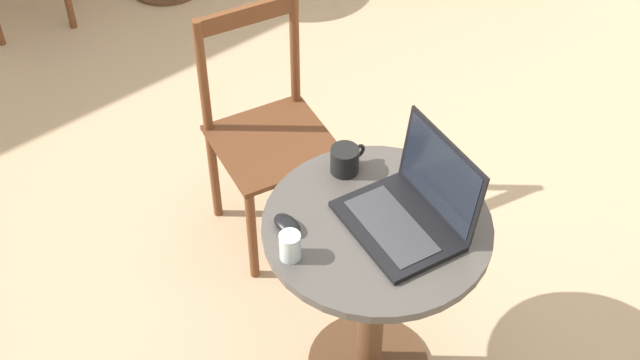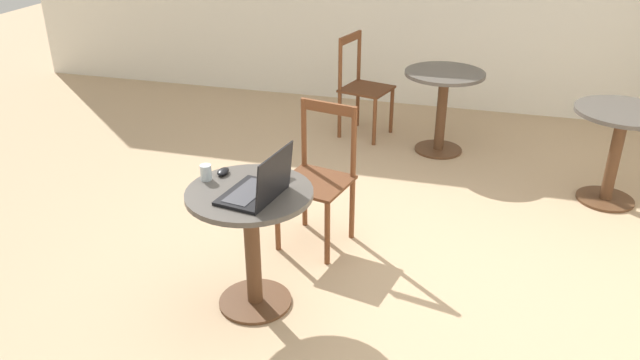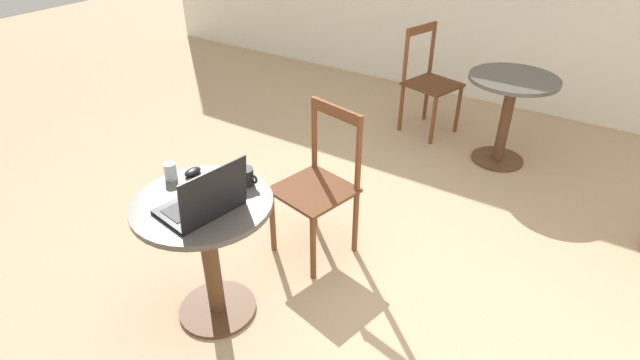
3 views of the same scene
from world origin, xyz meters
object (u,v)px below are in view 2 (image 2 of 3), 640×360
cafe_table_near (251,224)px  cafe_table_mid (619,137)px  chair_far_left (362,87)px  mouse (223,172)px  cafe_table_far (443,95)px  chair_near_back (318,179)px  drinking_glass (206,172)px  laptop (259,188)px  mug (277,167)px

cafe_table_near → cafe_table_mid: 2.87m
chair_far_left → mouse: (-0.25, -2.60, 0.28)m
cafe_table_far → mouse: mouse is taller
cafe_table_near → chair_far_left: 2.76m
cafe_table_near → chair_near_back: (0.17, 0.77, -0.06)m
cafe_table_far → chair_far_left: size_ratio=0.77×
cafe_table_near → cafe_table_far: (0.79, 2.55, 0.00)m
chair_near_back → cafe_table_mid: bearing=30.4°
drinking_glass → cafe_table_far: bearing=66.7°
cafe_table_mid → drinking_glass: (-2.41, -1.86, 0.25)m
cafe_table_near → laptop: 0.28m
cafe_table_mid → drinking_glass: 3.05m
mouse → drinking_glass: 0.11m
chair_far_left → mug: (0.04, -2.52, 0.31)m
cafe_table_near → cafe_table_mid: size_ratio=1.00×
cafe_table_far → mug: (-0.72, -2.31, 0.25)m
laptop → cafe_table_far: bearing=74.6°
laptop → mouse: bearing=144.4°
cafe_table_near → drinking_glass: bearing=167.2°
laptop → mouse: size_ratio=4.00×
mug → chair_near_back: bearing=80.4°
cafe_table_far → chair_near_back: 1.89m
drinking_glass → chair_near_back: bearing=57.9°
cafe_table_mid → chair_far_left: size_ratio=0.77×
chair_near_back → laptop: 0.89m
mug → drinking_glass: (-0.35, -0.17, 0.00)m
chair_near_back → cafe_table_far: bearing=70.6°
chair_far_left → mug: 2.54m
cafe_table_near → cafe_table_mid: bearing=42.0°
drinking_glass → cafe_table_mid: bearing=37.7°
drinking_glass → mouse: bearing=56.6°
cafe_table_near → mouse: bearing=144.5°
cafe_table_far → drinking_glass: bearing=-113.3°
cafe_table_mid → cafe_table_far: bearing=154.7°
chair_far_left → mouse: bearing=-95.5°
laptop → cafe_table_near: bearing=144.0°
mouse → mug: size_ratio=0.79×
cafe_table_near → mug: (0.08, 0.23, 0.25)m
chair_near_back → mouse: size_ratio=9.46×
cafe_table_mid → cafe_table_far: size_ratio=1.00×
cafe_table_near → laptop: size_ratio=1.83×
cafe_table_mid → cafe_table_near: bearing=-138.0°
mouse → cafe_table_far: bearing=67.1°
drinking_glass → laptop: bearing=-18.6°
cafe_table_far → mug: size_ratio=5.77×
laptop → drinking_glass: size_ratio=4.50×
chair_far_left → cafe_table_mid: bearing=-21.8°
mouse → chair_near_back: bearing=58.1°
mug → cafe_table_mid: bearing=39.4°
cafe_table_mid → chair_far_left: 2.26m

